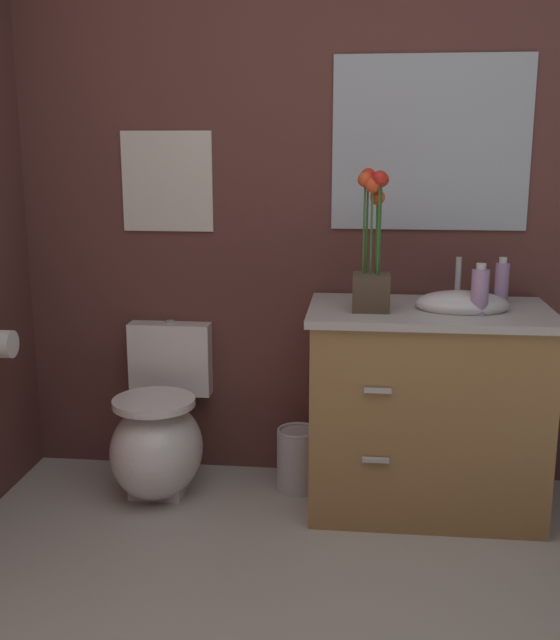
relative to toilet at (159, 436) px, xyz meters
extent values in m
cube|color=brown|center=(1.08, 0.30, 1.01)|extent=(4.75, 0.05, 2.50)
ellipsoid|color=white|center=(0.00, -0.05, -0.04)|extent=(0.38, 0.48, 0.40)
cube|color=white|center=(0.00, 0.00, -0.15)|extent=(0.22, 0.26, 0.18)
cube|color=white|center=(0.00, 0.24, 0.28)|extent=(0.36, 0.13, 0.32)
cylinder|color=white|center=(0.00, -0.07, 0.17)|extent=(0.34, 0.34, 0.03)
cylinder|color=#B7B7BC|center=(0.00, 0.24, 0.44)|extent=(0.04, 0.04, 0.02)
cube|color=#9E7242|center=(1.10, -0.03, 0.15)|extent=(0.90, 0.52, 0.79)
cube|color=#BCB7B2|center=(1.10, -0.03, 0.57)|extent=(0.94, 0.56, 0.03)
ellipsoid|color=white|center=(1.22, -0.03, 0.60)|extent=(0.36, 0.26, 0.10)
cylinder|color=#B7B7BC|center=(1.22, 0.13, 0.67)|extent=(0.02, 0.02, 0.18)
cube|color=#B7B7BC|center=(0.90, -0.30, 0.33)|extent=(0.10, 0.02, 0.02)
cube|color=#B7B7BC|center=(0.90, -0.30, 0.06)|extent=(0.10, 0.02, 0.02)
cube|color=#4C3D2D|center=(0.87, -0.08, 0.65)|extent=(0.14, 0.14, 0.14)
cylinder|color=#386B2D|center=(0.90, -0.09, 0.90)|extent=(0.01, 0.01, 0.35)
sphere|color=red|center=(0.90, -0.09, 1.08)|extent=(0.06, 0.06, 0.06)
cylinder|color=#386B2D|center=(0.89, -0.06, 0.86)|extent=(0.01, 0.01, 0.29)
sphere|color=#EA4C23|center=(0.89, -0.06, 1.01)|extent=(0.06, 0.06, 0.06)
cylinder|color=#386B2D|center=(0.85, -0.06, 0.91)|extent=(0.01, 0.01, 0.37)
sphere|color=red|center=(0.85, -0.06, 1.09)|extent=(0.06, 0.06, 0.06)
cylinder|color=#386B2D|center=(0.84, -0.08, 0.90)|extent=(0.01, 0.01, 0.35)
sphere|color=#EA4C23|center=(0.84, -0.08, 1.07)|extent=(0.06, 0.06, 0.06)
cylinder|color=#386B2D|center=(0.87, -0.10, 0.89)|extent=(0.01, 0.01, 0.33)
sphere|color=#EA4C23|center=(0.87, -0.10, 1.06)|extent=(0.06, 0.06, 0.06)
cylinder|color=#386B2D|center=(0.89, -0.11, 0.90)|extent=(0.01, 0.01, 0.36)
sphere|color=red|center=(0.89, -0.11, 1.08)|extent=(0.06, 0.06, 0.06)
cylinder|color=#B28CBF|center=(1.39, 0.10, 0.66)|extent=(0.06, 0.06, 0.16)
cylinder|color=silver|center=(1.39, 0.10, 0.76)|extent=(0.03, 0.03, 0.02)
cylinder|color=#B28CBF|center=(1.27, -0.12, 0.67)|extent=(0.07, 0.07, 0.17)
cylinder|color=silver|center=(1.27, -0.12, 0.76)|extent=(0.04, 0.04, 0.02)
cylinder|color=#B7B7BC|center=(0.58, 0.07, -0.11)|extent=(0.18, 0.18, 0.26)
torus|color=#B7B7BC|center=(0.58, 0.07, 0.02)|extent=(0.18, 0.18, 0.01)
cube|color=silver|center=(0.00, 0.27, 1.05)|extent=(0.39, 0.01, 0.42)
cube|color=#B2BCC6|center=(1.10, 0.27, 1.21)|extent=(0.80, 0.01, 0.70)
cylinder|color=white|center=(-0.58, -0.20, 0.44)|extent=(0.11, 0.11, 0.11)
camera|label=1|loc=(0.83, -2.98, 1.19)|focal=43.01mm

